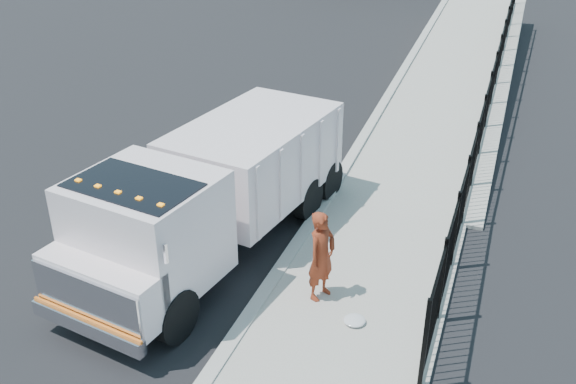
% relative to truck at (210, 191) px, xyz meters
% --- Properties ---
extents(ground, '(120.00, 120.00, 0.00)m').
position_rel_truck_xyz_m(ground, '(1.78, -0.80, -1.61)').
color(ground, black).
rests_on(ground, ground).
extents(sidewalk, '(3.55, 12.00, 0.12)m').
position_rel_truck_xyz_m(sidewalk, '(3.70, -2.80, -1.55)').
color(sidewalk, '#9E998E').
rests_on(sidewalk, ground).
extents(curb, '(0.30, 12.00, 0.16)m').
position_rel_truck_xyz_m(curb, '(1.78, -2.80, -1.53)').
color(curb, '#ADAAA3').
rests_on(curb, ground).
extents(ramp, '(3.95, 24.06, 3.19)m').
position_rel_truck_xyz_m(ramp, '(3.90, 15.20, -1.61)').
color(ramp, '#9E998E').
rests_on(ramp, ground).
extents(iron_fence, '(0.10, 28.00, 1.80)m').
position_rel_truck_xyz_m(iron_fence, '(5.33, 11.20, -0.71)').
color(iron_fence, black).
rests_on(iron_fence, ground).
extents(truck, '(3.95, 8.69, 2.87)m').
position_rel_truck_xyz_m(truck, '(0.00, 0.00, 0.00)').
color(truck, black).
rests_on(truck, ground).
extents(worker, '(0.70, 0.84, 1.97)m').
position_rel_truck_xyz_m(worker, '(2.93, -0.92, -0.51)').
color(worker, maroon).
rests_on(worker, sidewalk).
extents(debris, '(0.44, 0.44, 0.11)m').
position_rel_truck_xyz_m(debris, '(3.83, -1.53, -1.44)').
color(debris, silver).
rests_on(debris, sidewalk).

